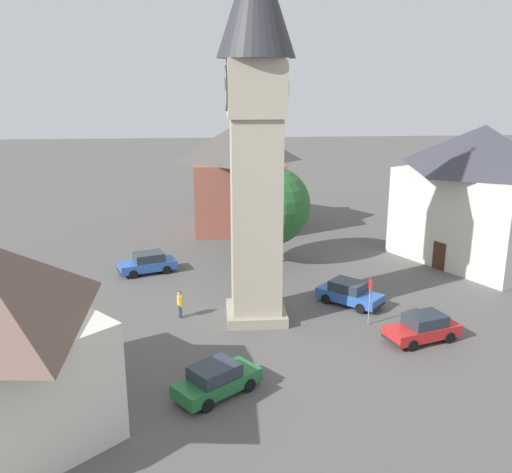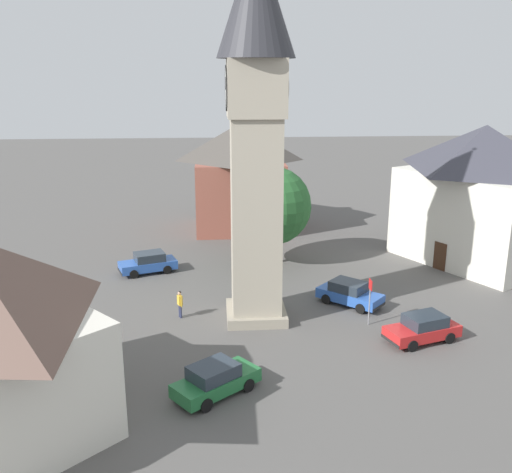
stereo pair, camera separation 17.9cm
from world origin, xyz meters
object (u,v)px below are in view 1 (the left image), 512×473
car_white_side (423,328)px  car_red_corner (148,263)px  car_silver_kerb (349,293)px  pedestrian (180,302)px  clock_tower (256,105)px  building_corner_back (238,176)px  road_sign (370,294)px  tree (271,206)px  car_blue_kerb (217,380)px  building_shop_left (479,193)px

car_white_side → car_red_corner: bearing=52.4°
car_silver_kerb → pedestrian: (-1.23, 10.63, 0.25)m
clock_tower → pedestrian: (0.36, 4.55, -11.52)m
building_corner_back → car_white_side: bearing=-160.2°
car_silver_kerb → building_corner_back: bearing=17.5°
building_corner_back → pedestrian: bearing=167.3°
building_corner_back → road_sign: building_corner_back is taller
car_red_corner → pedestrian: pedestrian is taller
car_silver_kerb → road_sign: 3.31m
clock_tower → tree: size_ratio=2.84×
car_blue_kerb → building_shop_left: building_shop_left is taller
car_silver_kerb → building_corner_back: (19.16, 6.05, 4.27)m
car_white_side → road_sign: (2.32, 2.38, 1.14)m
car_red_corner → car_blue_kerb: bearing=-164.2°
building_corner_back → tree: bearing=-169.6°
car_white_side → building_shop_left: bearing=-33.7°
building_corner_back → road_sign: (-22.24, -6.48, -3.13)m
clock_tower → car_blue_kerb: bearing=163.6°
clock_tower → pedestrian: size_ratio=12.67×
clock_tower → car_blue_kerb: clock_tower is taller
tree → car_silver_kerb: bearing=-154.4°
road_sign → pedestrian: bearing=80.5°
car_silver_kerb → car_blue_kerb: bearing=139.5°
car_silver_kerb → car_white_side: same height
car_white_side → pedestrian: bearing=72.8°
car_red_corner → road_sign: (-10.16, -13.83, 1.14)m
car_blue_kerb → car_red_corner: bearing=15.8°
tree → building_shop_left: 15.89m
car_blue_kerb → car_red_corner: 17.78m
car_silver_kerb → pedestrian: bearing=96.6°
car_silver_kerb → building_corner_back: 20.54m
pedestrian → tree: size_ratio=0.22×
car_silver_kerb → road_sign: (-3.08, -0.43, 1.14)m
clock_tower → car_white_side: bearing=-113.2°
car_blue_kerb → car_red_corner: same height
road_sign → car_red_corner: bearing=53.7°
car_blue_kerb → pedestrian: pedestrian is taller
pedestrian → building_shop_left: bearing=-67.6°
clock_tower → building_corner_back: (20.75, -0.03, -7.51)m
car_white_side → clock_tower: bearing=66.8°
car_white_side → building_corner_back: 26.46m
clock_tower → tree: bearing=-11.0°
car_white_side → pedestrian: 14.08m
car_silver_kerb → car_white_side: bearing=-152.5°
car_blue_kerb → road_sign: road_sign is taller
car_blue_kerb → car_silver_kerb: bearing=-40.5°
tree → building_corner_back: 10.79m
car_silver_kerb → building_shop_left: building_shop_left is taller
tree → building_corner_back: size_ratio=0.77×
car_blue_kerb → road_sign: size_ratio=1.53×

